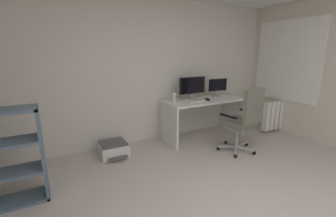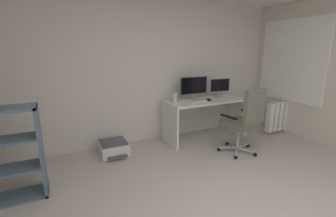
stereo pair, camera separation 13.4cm
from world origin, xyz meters
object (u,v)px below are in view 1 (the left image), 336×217
object	(u,v)px
monitor_main	(192,86)
keyboard	(196,101)
computer_mouse	(207,99)
office_chair	(244,118)
monitor_secondary	(217,86)
radiator	(277,115)
printer	(113,149)
desk	(204,110)
desktop_speaker	(174,97)

from	to	relation	value
monitor_main	keyboard	bearing A→B (deg)	-98.62
computer_mouse	office_chair	world-z (taller)	office_chair
monitor_secondary	radiator	xyz separation A→B (m)	(1.19, -0.54, -0.62)
keyboard	printer	distance (m)	1.66
printer	radiator	size ratio (longest dim) A/B	0.66
monitor_main	computer_mouse	xyz separation A→B (m)	(0.20, -0.20, -0.23)
desk	monitor_secondary	size ratio (longest dim) A/B	3.40
desk	monitor_main	distance (m)	0.50
radiator	desk	bearing A→B (deg)	164.96
keyboard	printer	world-z (taller)	keyboard
monitor_secondary	monitor_main	bearing A→B (deg)	-179.99
desk	computer_mouse	distance (m)	0.23
radiator	monitor_main	bearing A→B (deg)	163.07
desk	monitor_secondary	distance (m)	0.57
desk	desktop_speaker	bearing A→B (deg)	173.46
computer_mouse	desktop_speaker	bearing A→B (deg)	-177.83
desk	desktop_speaker	world-z (taller)	desktop_speaker
computer_mouse	office_chair	xyz separation A→B (m)	(0.14, -0.76, -0.17)
desktop_speaker	printer	distance (m)	1.34
monitor_secondary	office_chair	size ratio (longest dim) A/B	0.42
computer_mouse	monitor_secondary	bearing A→B (deg)	44.00
computer_mouse	office_chair	distance (m)	0.80
monitor_secondary	computer_mouse	world-z (taller)	monitor_secondary
desk	monitor_main	world-z (taller)	monitor_main
desk	monitor_main	bearing A→B (deg)	149.94
monitor_main	desktop_speaker	bearing A→B (deg)	-173.47
office_chair	radiator	size ratio (longest dim) A/B	1.41
computer_mouse	radiator	world-z (taller)	computer_mouse
keyboard	radiator	xyz separation A→B (m)	(1.80, -0.36, -0.41)
monitor_main	desktop_speaker	size ratio (longest dim) A/B	3.21
monitor_secondary	keyboard	bearing A→B (deg)	-163.41
office_chair	desktop_speaker	bearing A→B (deg)	129.31
computer_mouse	desktop_speaker	size ratio (longest dim) A/B	0.59
printer	keyboard	bearing A→B (deg)	-4.52
desk	computer_mouse	bearing A→B (deg)	-94.33
monitor_main	computer_mouse	bearing A→B (deg)	-45.77
desktop_speaker	radiator	distance (m)	2.30
office_chair	printer	bearing A→B (deg)	154.35
monitor_secondary	office_chair	distance (m)	1.07
desk	printer	xyz separation A→B (m)	(-1.75, 0.05, -0.45)
keyboard	desktop_speaker	size ratio (longest dim) A/B	2.00
keyboard	monitor_main	bearing A→B (deg)	77.15
keyboard	radiator	size ratio (longest dim) A/B	0.44
desk	desktop_speaker	size ratio (longest dim) A/B	9.13
radiator	keyboard	bearing A→B (deg)	168.82
keyboard	desktop_speaker	distance (m)	0.42
keyboard	radiator	distance (m)	1.88
radiator	desktop_speaker	bearing A→B (deg)	167.32
keyboard	office_chair	world-z (taller)	office_chair
desk	printer	bearing A→B (deg)	178.22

